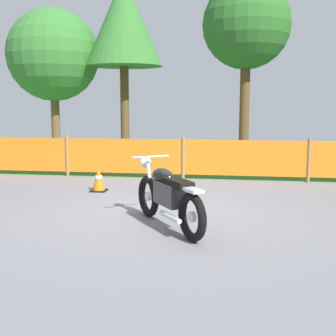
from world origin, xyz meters
TOP-DOWN VIEW (x-y plane):
  - ground at (0.00, 0.00)m, footprint 24.00×24.00m
  - grass_verge at (0.00, 6.46)m, footprint 24.00×6.42m
  - barrier_fence at (0.00, 3.25)m, footprint 11.86×0.08m
  - tree_leftmost at (-4.71, 6.83)m, footprint 2.99×2.99m
  - tree_near_left at (-2.33, 6.85)m, footprint 2.49×2.49m
  - tree_near_right at (1.49, 5.66)m, footprint 2.47×2.47m
  - motorcycle_lead at (0.25, -0.98)m, footprint 1.31×1.83m
  - traffic_cone at (-1.59, 1.52)m, footprint 0.32×0.32m

SIDE VIEW (x-z plane):
  - ground at x=0.00m, z-range -0.02..0.00m
  - grass_verge at x=0.00m, z-range 0.00..0.01m
  - traffic_cone at x=-1.59m, z-range -0.01..0.52m
  - motorcycle_lead at x=0.25m, z-range -0.02..1.00m
  - barrier_fence at x=0.00m, z-range 0.02..1.07m
  - tree_leftmost at x=-4.71m, z-range 0.93..5.82m
  - tree_near_right at x=1.49m, z-range 1.35..6.60m
  - tree_near_left at x=-2.33m, z-range 1.46..7.23m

